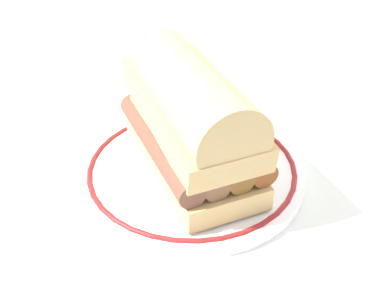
{
  "coord_description": "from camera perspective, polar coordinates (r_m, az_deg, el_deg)",
  "views": [
    {
      "loc": [
        0.3,
        -0.35,
        0.37
      ],
      "look_at": [
        -0.01,
        -0.01,
        0.04
      ],
      "focal_mm": 47.42,
      "sensor_mm": 36.0,
      "label": 1
    }
  ],
  "objects": [
    {
      "name": "plate",
      "position": [
        0.58,
        -0.0,
        -3.01
      ],
      "size": [
        0.26,
        0.26,
        0.01
      ],
      "color": "white",
      "rests_on": "ground_plane"
    },
    {
      "name": "ground_plane",
      "position": [
        0.59,
        0.77,
        -3.58
      ],
      "size": [
        1.5,
        1.5,
        0.0
      ],
      "primitive_type": "plane",
      "color": "silver"
    },
    {
      "name": "sausage_sandwich",
      "position": [
        0.54,
        -0.0,
        2.86
      ],
      "size": [
        0.22,
        0.18,
        0.13
      ],
      "rotation": [
        0.0,
        0.0,
        -0.43
      ],
      "color": "tan",
      "rests_on": "plate"
    }
  ]
}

